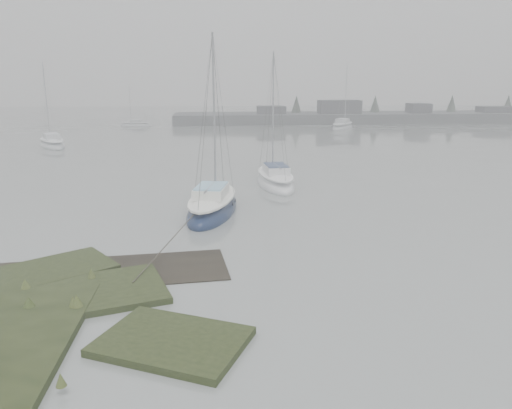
% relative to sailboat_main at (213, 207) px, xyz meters
% --- Properties ---
extents(ground, '(160.00, 160.00, 0.00)m').
position_rel_sailboat_main_xyz_m(ground, '(-1.50, 18.01, -0.28)').
color(ground, slate).
rests_on(ground, ground).
extents(far_shoreline, '(60.00, 8.00, 4.15)m').
position_rel_sailboat_main_xyz_m(far_shoreline, '(25.35, 49.91, 0.57)').
color(far_shoreline, '#4C4F51').
rests_on(far_shoreline, ground).
extents(sailboat_main, '(3.39, 6.80, 9.19)m').
position_rel_sailboat_main_xyz_m(sailboat_main, '(0.00, 0.00, 0.00)').
color(sailboat_main, '#0E1B3A').
rests_on(sailboat_main, ground).
extents(sailboat_white, '(2.49, 6.23, 8.60)m').
position_rel_sailboat_main_xyz_m(sailboat_white, '(3.84, 6.16, -0.02)').
color(sailboat_white, silver).
rests_on(sailboat_white, ground).
extents(sailboat_far_a, '(4.49, 6.24, 8.47)m').
position_rel_sailboat_main_xyz_m(sailboat_far_a, '(-15.31, 25.42, -0.02)').
color(sailboat_far_a, '#B5BBBF').
rests_on(sailboat_far_a, ground).
extents(sailboat_far_b, '(4.97, 6.37, 8.77)m').
position_rel_sailboat_main_xyz_m(sailboat_far_b, '(16.82, 40.11, -0.01)').
color(sailboat_far_b, '#A0A6AA').
rests_on(sailboat_far_b, ground).
extents(sailboat_far_c, '(4.43, 2.12, 6.00)m').
position_rel_sailboat_main_xyz_m(sailboat_far_c, '(-10.50, 46.00, -0.10)').
color(sailboat_far_c, silver).
rests_on(sailboat_far_c, ground).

